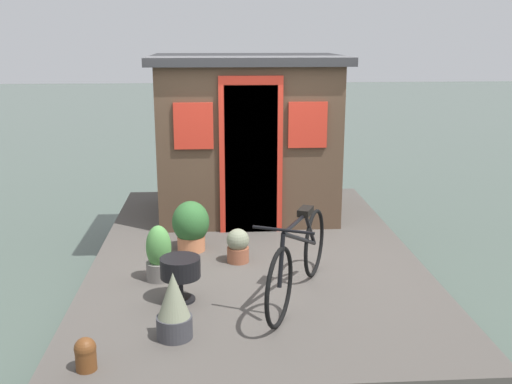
# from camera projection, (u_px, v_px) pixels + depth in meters

# --- Properties ---
(ground_plane) EXTENTS (60.00, 60.00, 0.00)m
(ground_plane) POSITION_uv_depth(u_px,v_px,m) (255.00, 293.00, 6.53)
(ground_plane) COLOR #47564C
(houseboat_deck) EXTENTS (5.14, 3.32, 0.50)m
(houseboat_deck) POSITION_uv_depth(u_px,v_px,m) (255.00, 272.00, 6.47)
(houseboat_deck) COLOR #4C4742
(houseboat_deck) RESTS_ON ground_plane
(houseboat_cabin) EXTENTS (1.80, 2.34, 1.99)m
(houseboat_cabin) POSITION_uv_depth(u_px,v_px,m) (247.00, 135.00, 7.56)
(houseboat_cabin) COLOR #4C3828
(houseboat_cabin) RESTS_ON houseboat_deck
(bicycle) EXTENTS (1.61, 0.78, 0.78)m
(bicycle) POSITION_uv_depth(u_px,v_px,m) (299.00, 259.00, 5.16)
(bicycle) COLOR black
(bicycle) RESTS_ON houseboat_deck
(potted_plant_lavender) EXTENTS (0.25, 0.25, 0.53)m
(potted_plant_lavender) POSITION_uv_depth(u_px,v_px,m) (159.00, 255.00, 5.59)
(potted_plant_lavender) COLOR slate
(potted_plant_lavender) RESTS_ON houseboat_deck
(potted_plant_rosemary) EXTENTS (0.23, 0.23, 0.35)m
(potted_plant_rosemary) POSITION_uv_depth(u_px,v_px,m) (238.00, 246.00, 6.05)
(potted_plant_rosemary) COLOR #935138
(potted_plant_rosemary) RESTS_ON houseboat_deck
(potted_plant_succulent) EXTENTS (0.39, 0.39, 0.54)m
(potted_plant_succulent) POSITION_uv_depth(u_px,v_px,m) (191.00, 225.00, 6.35)
(potted_plant_succulent) COLOR #C6754C
(potted_plant_succulent) RESTS_ON houseboat_deck
(potted_plant_geranium) EXTENTS (0.27, 0.27, 0.53)m
(potted_plant_geranium) POSITION_uv_depth(u_px,v_px,m) (174.00, 307.00, 4.50)
(potted_plant_geranium) COLOR #38383D
(potted_plant_geranium) RESTS_ON houseboat_deck
(charcoal_grill) EXTENTS (0.35, 0.35, 0.39)m
(charcoal_grill) POSITION_uv_depth(u_px,v_px,m) (180.00, 269.00, 5.13)
(charcoal_grill) COLOR black
(charcoal_grill) RESTS_ON houseboat_deck
(mooring_bollard) EXTENTS (0.15, 0.15, 0.24)m
(mooring_bollard) POSITION_uv_depth(u_px,v_px,m) (86.00, 354.00, 4.10)
(mooring_bollard) COLOR brown
(mooring_bollard) RESTS_ON houseboat_deck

